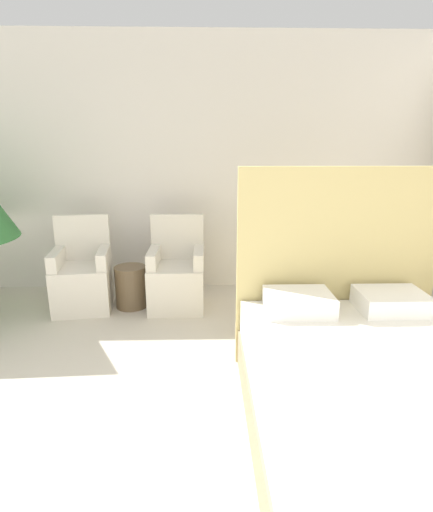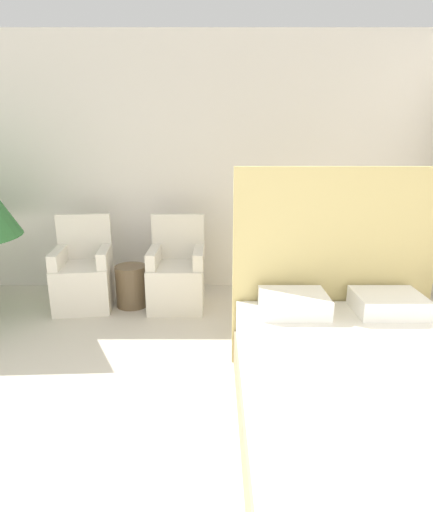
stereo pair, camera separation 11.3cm
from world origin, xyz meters
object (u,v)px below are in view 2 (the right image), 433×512
object	(u,v)px
side_table	(133,286)
armchair_near_window_right	(179,279)
bed	(371,393)
armchair_near_window_left	(86,279)

from	to	relation	value
side_table	armchair_near_window_right	bearing A→B (deg)	-2.54
bed	side_table	bearing A→B (deg)	131.44
bed	side_table	distance (m)	2.74
armchair_near_window_right	side_table	xyz separation A→B (m)	(-0.50, 0.02, -0.09)
bed	side_table	xyz separation A→B (m)	(-1.81, 2.05, -0.09)
side_table	bed	bearing A→B (deg)	-48.56
armchair_near_window_left	armchair_near_window_right	world-z (taller)	same
side_table	armchair_near_window_left	bearing A→B (deg)	-177.45
armchair_near_window_right	side_table	bearing A→B (deg)	177.62
armchair_near_window_right	armchair_near_window_left	bearing A→B (deg)	-179.83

